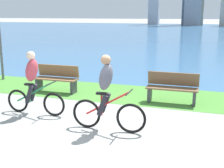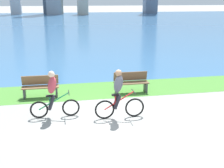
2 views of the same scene
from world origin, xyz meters
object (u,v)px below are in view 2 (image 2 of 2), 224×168
object	(u,v)px
cyclist_lead	(119,95)
bench_near_path	(131,82)
cyclist_trailing	(53,95)
bench_far_along_path	(40,87)

from	to	relation	value
cyclist_lead	bench_near_path	bearing A→B (deg)	67.14
cyclist_trailing	bench_near_path	world-z (taller)	cyclist_trailing
cyclist_lead	cyclist_trailing	xyz separation A→B (m)	(-2.19, 0.48, -0.01)
cyclist_lead	bench_near_path	world-z (taller)	cyclist_lead
bench_near_path	bench_far_along_path	distance (m)	3.86
cyclist_trailing	bench_near_path	bearing A→B (deg)	33.11
cyclist_lead	bench_far_along_path	size ratio (longest dim) A/B	1.16
bench_near_path	bench_far_along_path	world-z (taller)	same
bench_near_path	cyclist_trailing	bearing A→B (deg)	-146.89
cyclist_lead	bench_far_along_path	bearing A→B (deg)	135.04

